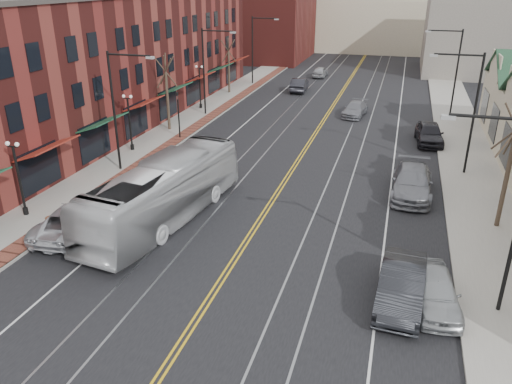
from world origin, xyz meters
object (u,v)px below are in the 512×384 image
Objects in this scene: parked_car_b at (401,285)px; parked_car_d at (429,133)px; parked_suv at (78,218)px; parked_car_a at (435,291)px; transit_bus at (164,192)px; parked_car_c at (412,182)px.

parked_car_b is 1.02× the size of parked_car_d.
parked_suv is 1.37× the size of parked_car_a.
parked_car_d is at bearing -135.35° from parked_suv.
transit_bus reaches higher than parked_car_b.
parked_car_a is 0.86× the size of parked_car_b.
parked_car_b is at bearing 169.43° from transit_bus.
parked_suv is at bearing 177.61° from parked_car_b.
parked_suv is 1.19× the size of parked_car_d.
parked_car_a is at bearing -84.06° from parked_car_c.
parked_car_c is at bearing 91.47° from parked_car_b.
parked_car_a is 0.87× the size of parked_car_d.
parked_car_c reaches higher than parked_car_b.
parked_car_d is at bearing -119.42° from transit_bus.
transit_bus reaches higher than parked_car_d.
parked_suv is 1.17× the size of parked_car_b.
parked_car_d is at bearing 84.51° from parked_car_c.
parked_car_b is 11.74m from parked_car_c.
parked_suv is 28.03m from parked_car_d.
transit_bus is 15.06m from parked_car_c.
parked_car_a is 1.36m from parked_car_b.
transit_bus is 2.84× the size of parked_car_a.
parked_car_c is at bearing -142.16° from transit_bus.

